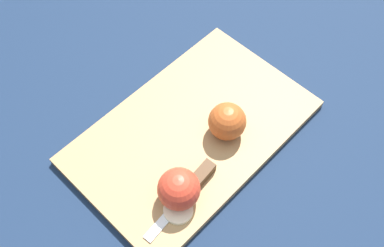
{
  "coord_description": "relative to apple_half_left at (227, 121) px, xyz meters",
  "views": [
    {
      "loc": [
        0.28,
        0.32,
        0.71
      ],
      "look_at": [
        0.0,
        0.0,
        0.04
      ],
      "focal_mm": 42.0,
      "sensor_mm": 36.0,
      "label": 1
    }
  ],
  "objects": [
    {
      "name": "apple_half_right",
      "position": [
        0.15,
        0.04,
        0.0
      ],
      "size": [
        0.07,
        0.07,
        0.07
      ],
      "rotation": [
        0.0,
        0.0,
        3.43
      ],
      "color": "red",
      "rests_on": "cutting_board"
    },
    {
      "name": "cutting_board",
      "position": [
        0.04,
        -0.04,
        -0.04
      ],
      "size": [
        0.46,
        0.31,
        0.02
      ],
      "color": "#A37A4C",
      "rests_on": "ground_plane"
    },
    {
      "name": "ground_plane",
      "position": [
        0.04,
        -0.04,
        -0.05
      ],
      "size": [
        4.0,
        4.0,
        0.0
      ],
      "primitive_type": "plane",
      "color": "#14233D"
    },
    {
      "name": "apple_half_left",
      "position": [
        0.0,
        0.0,
        0.0
      ],
      "size": [
        0.07,
        0.07,
        0.07
      ],
      "rotation": [
        0.0,
        0.0,
        5.53
      ],
      "color": "#AD4C1E",
      "rests_on": "cutting_board"
    },
    {
      "name": "knife",
      "position": [
        0.11,
        0.04,
        -0.02
      ],
      "size": [
        0.17,
        0.05,
        0.02
      ],
      "rotation": [
        0.0,
        0.0,
        0.17
      ],
      "color": "silver",
      "rests_on": "cutting_board"
    },
    {
      "name": "apple_slice",
      "position": [
        0.16,
        0.06,
        -0.03
      ],
      "size": [
        0.05,
        0.05,
        0.01
      ],
      "color": "beige",
      "rests_on": "cutting_board"
    }
  ]
}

